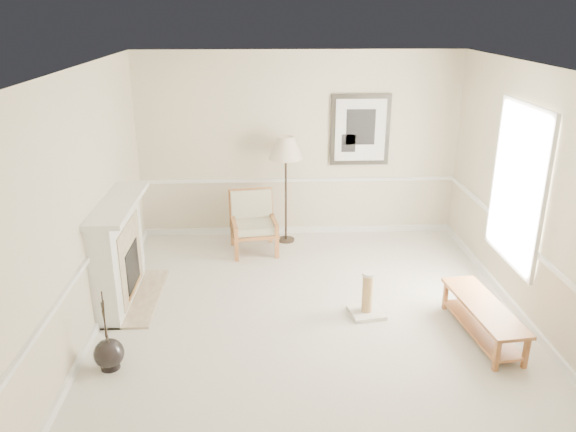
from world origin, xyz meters
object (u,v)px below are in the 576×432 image
object	(u,v)px
scratching_post	(367,301)
floor_lamp	(286,151)
bench	(483,315)
floor_vase	(109,354)
armchair	(253,219)

from	to	relation	value
scratching_post	floor_lamp	bearing A→B (deg)	110.69
bench	scratching_post	distance (m)	1.32
floor_vase	armchair	distance (m)	3.32
armchair	floor_lamp	size ratio (longest dim) A/B	0.54
armchair	scratching_post	bearing A→B (deg)	-63.96
floor_vase	bench	distance (m)	4.04
scratching_post	bench	bearing A→B (deg)	-23.29
floor_vase	bench	world-z (taller)	floor_vase
floor_lamp	bench	size ratio (longest dim) A/B	1.18
floor_vase	floor_lamp	world-z (taller)	floor_lamp
floor_lamp	bench	distance (m)	3.72
bench	armchair	bearing A→B (deg)	135.45
floor_vase	bench	xyz separation A→B (m)	(4.02, 0.43, 0.10)
bench	floor_vase	bearing A→B (deg)	-173.85
floor_lamp	bench	bearing A→B (deg)	-53.77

